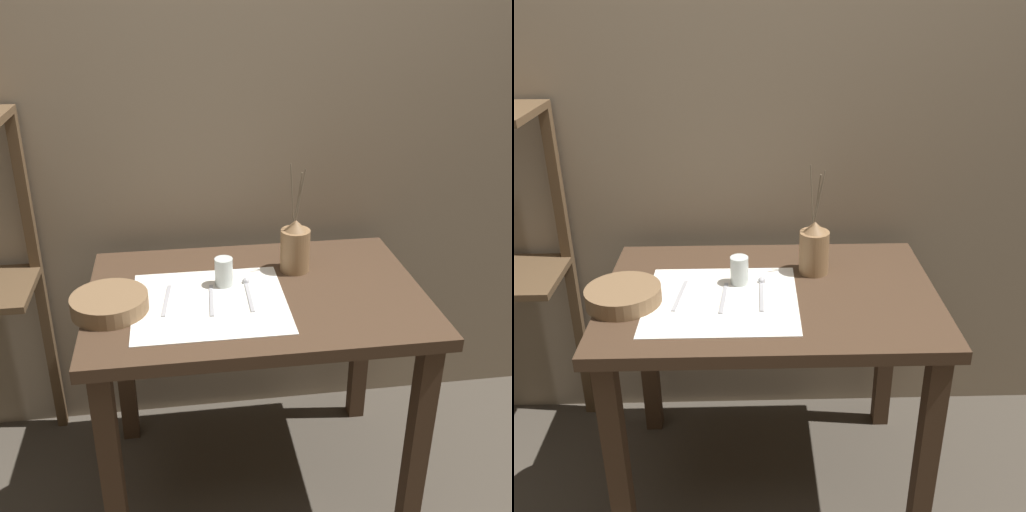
% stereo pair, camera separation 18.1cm
% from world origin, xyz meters
% --- Properties ---
extents(ground_plane, '(12.00, 12.00, 0.00)m').
position_xyz_m(ground_plane, '(0.00, 0.00, 0.00)').
color(ground_plane, '#473F35').
extents(stone_wall_back, '(7.00, 0.06, 2.40)m').
position_xyz_m(stone_wall_back, '(0.00, 0.46, 1.20)').
color(stone_wall_back, gray).
rests_on(stone_wall_back, ground_plane).
extents(wooden_table, '(1.04, 0.70, 0.77)m').
position_xyz_m(wooden_table, '(0.00, 0.00, 0.65)').
color(wooden_table, '#422D1E').
rests_on(wooden_table, ground_plane).
extents(linen_cloth, '(0.46, 0.42, 0.00)m').
position_xyz_m(linen_cloth, '(-0.15, -0.06, 0.77)').
color(linen_cloth, white).
rests_on(linen_cloth, wooden_table).
extents(pitcher_with_flowers, '(0.10, 0.10, 0.36)m').
position_xyz_m(pitcher_with_flowers, '(0.15, 0.13, 0.85)').
color(pitcher_with_flowers, olive).
rests_on(pitcher_with_flowers, wooden_table).
extents(wooden_bowl, '(0.22, 0.22, 0.05)m').
position_xyz_m(wooden_bowl, '(-0.44, -0.06, 0.79)').
color(wooden_bowl, brown).
rests_on(wooden_bowl, wooden_table).
extents(glass_tumbler_near, '(0.06, 0.06, 0.09)m').
position_xyz_m(glass_tumbler_near, '(-0.09, 0.05, 0.82)').
color(glass_tumbler_near, silver).
rests_on(glass_tumbler_near, wooden_table).
extents(fork_inner, '(0.03, 0.19, 0.00)m').
position_xyz_m(fork_inner, '(-0.28, -0.03, 0.77)').
color(fork_inner, '#A8A8AD').
rests_on(fork_inner, wooden_table).
extents(fork_outer, '(0.02, 0.19, 0.00)m').
position_xyz_m(fork_outer, '(-0.14, -0.05, 0.77)').
color(fork_outer, '#A8A8AD').
rests_on(fork_outer, wooden_table).
extents(spoon_outer, '(0.02, 0.20, 0.02)m').
position_xyz_m(spoon_outer, '(-0.03, 0.02, 0.78)').
color(spoon_outer, '#A8A8AD').
rests_on(spoon_outer, wooden_table).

